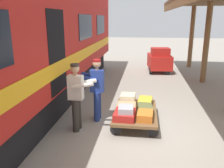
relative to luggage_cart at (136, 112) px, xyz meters
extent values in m
plane|color=gray|center=(-0.38, 0.49, -0.29)|extent=(60.00, 60.00, 0.00)
cylinder|color=brown|center=(-2.79, -8.15, 1.41)|extent=(0.24, 0.24, 3.40)
cylinder|color=brown|center=(-2.79, -4.70, 1.41)|extent=(0.24, 0.24, 3.40)
cube|color=black|center=(3.41, 0.49, 0.16)|extent=(2.55, 15.72, 0.90)
cube|color=gold|center=(1.90, 0.49, 1.26)|extent=(0.03, 16.22, 0.36)
cube|color=black|center=(1.90, -5.31, 2.16)|extent=(0.02, 1.82, 0.84)
cube|color=black|center=(1.90, -2.41, 2.16)|extent=(0.02, 1.82, 0.84)
cube|color=black|center=(1.96, 0.49, 1.66)|extent=(0.12, 1.10, 2.00)
cube|color=brown|center=(0.00, 0.00, 0.02)|extent=(1.11, 1.92, 0.07)
cylinder|color=black|center=(-0.45, 0.77, -0.16)|extent=(0.28, 0.05, 0.28)
cylinder|color=black|center=(0.45, 0.77, -0.16)|extent=(0.28, 0.05, 0.28)
cylinder|color=black|center=(-0.45, -0.77, -0.16)|extent=(0.28, 0.05, 0.28)
cylinder|color=black|center=(0.45, -0.77, -0.16)|extent=(0.28, 0.05, 0.28)
cube|color=#CC6B23|center=(-0.25, 0.53, 0.14)|extent=(0.40, 0.54, 0.18)
cube|color=gold|center=(-0.25, -0.53, 0.14)|extent=(0.43, 0.63, 0.17)
cube|color=beige|center=(0.25, -0.53, 0.19)|extent=(0.43, 0.47, 0.28)
cube|color=brown|center=(-0.25, 0.00, 0.13)|extent=(0.43, 0.63, 0.17)
cube|color=tan|center=(0.25, 0.00, 0.13)|extent=(0.50, 0.56, 0.16)
cube|color=#AD231E|center=(0.25, 0.53, 0.14)|extent=(0.54, 0.66, 0.17)
cube|color=#9EA0A5|center=(0.22, 0.56, 0.30)|extent=(0.38, 0.45, 0.15)
cylinder|color=navy|center=(1.05, -0.17, 0.12)|extent=(0.16, 0.16, 0.82)
cylinder|color=navy|center=(1.06, 0.03, 0.12)|extent=(0.16, 0.16, 0.82)
cube|color=navy|center=(1.06, -0.07, 0.83)|extent=(0.36, 0.22, 0.60)
cylinder|color=tan|center=(1.06, -0.07, 1.16)|extent=(0.09, 0.09, 0.06)
sphere|color=tan|center=(1.06, -0.07, 1.30)|extent=(0.22, 0.22, 0.22)
cylinder|color=#A51919|center=(1.06, -0.07, 1.38)|extent=(0.21, 0.21, 0.06)
cylinder|color=navy|center=(1.27, -0.23, 0.93)|extent=(0.53, 0.11, 0.21)
cylinder|color=navy|center=(1.28, 0.09, 0.93)|extent=(0.53, 0.11, 0.21)
cylinder|color=#332D28|center=(1.45, 0.72, 0.12)|extent=(0.16, 0.16, 0.82)
cylinder|color=#332D28|center=(1.45, 0.52, 0.12)|extent=(0.16, 0.16, 0.82)
cube|color=silver|center=(1.45, 0.62, 0.83)|extent=(0.36, 0.23, 0.60)
cylinder|color=tan|center=(1.45, 0.62, 1.16)|extent=(0.09, 0.09, 0.06)
sphere|color=tan|center=(1.45, 0.62, 1.30)|extent=(0.22, 0.22, 0.22)
cylinder|color=#332D28|center=(1.45, 0.62, 1.38)|extent=(0.21, 0.21, 0.06)
cylinder|color=silver|center=(1.23, 0.78, 0.93)|extent=(0.53, 0.11, 0.21)
cylinder|color=silver|center=(1.23, 0.46, 0.93)|extent=(0.53, 0.11, 0.21)
cube|color=#B21E19|center=(-0.98, -6.55, 0.26)|extent=(1.26, 1.80, 0.70)
cube|color=#B21E19|center=(-0.98, -6.20, 0.76)|extent=(0.97, 0.79, 0.50)
cylinder|color=black|center=(-1.43, -5.95, -0.09)|extent=(0.12, 0.40, 0.40)
cylinder|color=black|center=(-0.53, -5.95, -0.09)|extent=(0.12, 0.40, 0.40)
cylinder|color=black|center=(-1.43, -7.15, -0.09)|extent=(0.12, 0.40, 0.40)
cylinder|color=black|center=(-0.53, -7.15, -0.09)|extent=(0.12, 0.40, 0.40)
camera|label=1|loc=(-0.18, 5.99, 2.45)|focal=38.06mm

